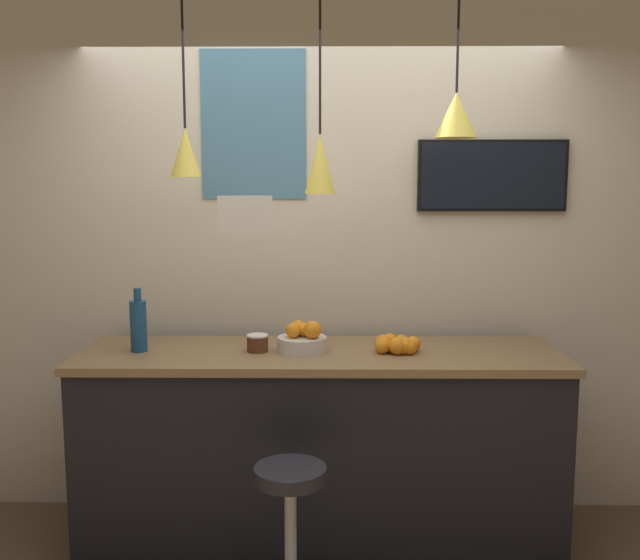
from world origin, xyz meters
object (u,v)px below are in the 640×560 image
Objects in this scene: spread_jar at (257,343)px; bar_stool at (291,525)px; fruit_bowl at (302,340)px; mounted_tv at (492,176)px; juice_bottle at (138,325)px.

bar_stool is at bearing -72.53° from spread_jar.
fruit_bowl is at bearing -0.52° from spread_jar.
spread_jar is at bearing 179.48° from fruit_bowl.
mounted_tv is (0.99, 0.41, 0.79)m from fruit_bowl.
mounted_tv reaches higher than juice_bottle.
juice_bottle is 2.96× the size of spread_jar.
bar_stool is 2.72× the size of fruit_bowl.
mounted_tv is at bearing 22.79° from fruit_bowl.
mounted_tv reaches higher than bar_stool.
mounted_tv is (1.20, 0.41, 0.81)m from spread_jar.
bar_stool is at bearing -92.83° from fruit_bowl.
juice_bottle is at bearing 179.86° from fruit_bowl.
mounted_tv reaches higher than fruit_bowl.
mounted_tv is at bearing 13.04° from juice_bottle.
mounted_tv is at bearing 44.89° from bar_stool.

